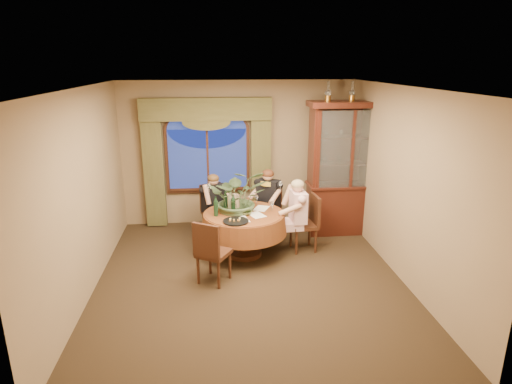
{
  "coord_description": "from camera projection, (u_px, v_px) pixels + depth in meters",
  "views": [
    {
      "loc": [
        -0.5,
        -5.72,
        3.12
      ],
      "look_at": [
        0.18,
        0.87,
        1.1
      ],
      "focal_mm": 30.0,
      "sensor_mm": 36.0,
      "label": 1
    }
  ],
  "objects": [
    {
      "name": "ceiling",
      "position": [
        249.0,
        88.0,
        5.58
      ],
      "size": [
        5.0,
        5.0,
        0.0
      ],
      "primitive_type": "plane",
      "rotation": [
        3.14,
        0.0,
        0.0
      ],
      "color": "white",
      "rests_on": "wall_back"
    },
    {
      "name": "wall_back",
      "position": [
        238.0,
        154.0,
        8.37
      ],
      "size": [
        4.5,
        0.0,
        4.5
      ],
      "primitive_type": "plane",
      "rotation": [
        1.57,
        0.0,
        0.0
      ],
      "color": "#856E50",
      "rests_on": "ground"
    },
    {
      "name": "centerpiece_plant",
      "position": [
        238.0,
        174.0,
        6.96
      ],
      "size": [
        0.96,
        1.06,
        0.83
      ],
      "primitive_type": "imported",
      "color": "#405836",
      "rests_on": "dining_table"
    },
    {
      "name": "wall_right",
      "position": [
        404.0,
        185.0,
        6.21
      ],
      "size": [
        0.0,
        5.0,
        5.0
      ],
      "primitive_type": "plane",
      "rotation": [
        1.57,
        0.0,
        -1.57
      ],
      "color": "#856E50",
      "rests_on": "ground"
    },
    {
      "name": "wine_glass_person_pink",
      "position": [
        272.0,
        206.0,
        7.06
      ],
      "size": [
        0.07,
        0.07,
        0.18
      ],
      "primitive_type": null,
      "color": "silver",
      "rests_on": "dining_table"
    },
    {
      "name": "person_scarf",
      "position": [
        268.0,
        203.0,
        7.86
      ],
      "size": [
        0.61,
        0.6,
        1.28
      ],
      "primitive_type": null,
      "rotation": [
        0.0,
        0.0,
        -3.7
      ],
      "color": "black",
      "rests_on": "floor"
    },
    {
      "name": "wine_bottle_0",
      "position": [
        230.0,
        202.0,
        7.01
      ],
      "size": [
        0.07,
        0.07,
        0.33
      ],
      "primitive_type": "cylinder",
      "color": "tan",
      "rests_on": "dining_table"
    },
    {
      "name": "tasting_paper_1",
      "position": [
        261.0,
        208.0,
        7.21
      ],
      "size": [
        0.32,
        0.36,
        0.0
      ],
      "primitive_type": "cube",
      "rotation": [
        0.0,
        0.0,
        -0.45
      ],
      "color": "white",
      "rests_on": "dining_table"
    },
    {
      "name": "drapery_right",
      "position": [
        261.0,
        165.0,
        8.36
      ],
      "size": [
        0.38,
        0.14,
        2.32
      ],
      "primitive_type": "cube",
      "color": "#4A4824",
      "rests_on": "floor"
    },
    {
      "name": "stoneware_vase",
      "position": [
        236.0,
        202.0,
        7.11
      ],
      "size": [
        0.15,
        0.15,
        0.27
      ],
      "primitive_type": null,
      "color": "tan",
      "rests_on": "dining_table"
    },
    {
      "name": "oil_lamp_left",
      "position": [
        328.0,
        91.0,
        7.43
      ],
      "size": [
        0.11,
        0.11,
        0.34
      ],
      "primitive_type": null,
      "color": "#A5722D",
      "rests_on": "china_cabinet"
    },
    {
      "name": "wine_bottle_3",
      "position": [
        233.0,
        204.0,
        6.92
      ],
      "size": [
        0.07,
        0.07,
        0.33
      ],
      "primitive_type": "cylinder",
      "color": "black",
      "rests_on": "dining_table"
    },
    {
      "name": "cheese_platter",
      "position": [
        236.0,
        221.0,
        6.6
      ],
      "size": [
        0.4,
        0.4,
        0.02
      ],
      "primitive_type": "cylinder",
      "color": "black",
      "rests_on": "dining_table"
    },
    {
      "name": "tasting_paper_2",
      "position": [
        241.0,
        219.0,
        6.7
      ],
      "size": [
        0.27,
        0.34,
        0.0
      ],
      "primitive_type": "cube",
      "rotation": [
        0.0,
        0.0,
        0.23
      ],
      "color": "white",
      "rests_on": "dining_table"
    },
    {
      "name": "wine_bottle_2",
      "position": [
        216.0,
        206.0,
        6.82
      ],
      "size": [
        0.07,
        0.07,
        0.33
      ],
      "primitive_type": "cylinder",
      "color": "black",
      "rests_on": "dining_table"
    },
    {
      "name": "drapery_left",
      "position": [
        154.0,
        168.0,
        8.16
      ],
      "size": [
        0.38,
        0.14,
        2.32
      ],
      "primitive_type": "cube",
      "color": "#4A4824",
      "rests_on": "floor"
    },
    {
      "name": "chair_right",
      "position": [
        304.0,
        224.0,
        7.28
      ],
      "size": [
        0.46,
        0.46,
        0.96
      ],
      "primitive_type": "cube",
      "rotation": [
        0.0,
        0.0,
        -4.61
      ],
      "color": "black",
      "rests_on": "floor"
    },
    {
      "name": "tasting_paper_0",
      "position": [
        257.0,
        215.0,
        6.9
      ],
      "size": [
        0.31,
        0.36,
        0.0
      ],
      "primitive_type": "cube",
      "rotation": [
        0.0,
        0.0,
        0.41
      ],
      "color": "white",
      "rests_on": "dining_table"
    },
    {
      "name": "chair_back",
      "position": [
        216.0,
        211.0,
        7.88
      ],
      "size": [
        0.57,
        0.57,
        0.96
      ],
      "primitive_type": "cube",
      "rotation": [
        0.0,
        0.0,
        -2.66
      ],
      "color": "black",
      "rests_on": "floor"
    },
    {
      "name": "oil_lamp_center",
      "position": [
        352.0,
        91.0,
        7.47
      ],
      "size": [
        0.11,
        0.11,
        0.34
      ],
      "primitive_type": null,
      "color": "#A5722D",
      "rests_on": "china_cabinet"
    },
    {
      "name": "window",
      "position": [
        208.0,
        160.0,
        8.27
      ],
      "size": [
        1.62,
        0.1,
        1.32
      ],
      "primitive_type": null,
      "color": "navy",
      "rests_on": "wall_back"
    },
    {
      "name": "wine_glass_person_scarf",
      "position": [
        257.0,
        200.0,
        7.39
      ],
      "size": [
        0.07,
        0.07,
        0.18
      ],
      "primitive_type": null,
      "color": "silver",
      "rests_on": "dining_table"
    },
    {
      "name": "swag_valance",
      "position": [
        206.0,
        109.0,
        7.91
      ],
      "size": [
        2.45,
        0.16,
        0.42
      ],
      "primitive_type": null,
      "color": "#4A4824",
      "rests_on": "wall_back"
    },
    {
      "name": "person_pink",
      "position": [
        298.0,
        216.0,
        7.19
      ],
      "size": [
        0.45,
        0.48,
        1.28
      ],
      "primitive_type": null,
      "rotation": [
        0.0,
        0.0,
        -4.65
      ],
      "color": "beige",
      "rests_on": "floor"
    },
    {
      "name": "china_cabinet",
      "position": [
        347.0,
        169.0,
        7.88
      ],
      "size": [
        1.51,
        0.59,
        2.46
      ],
      "primitive_type": "cube",
      "color": "black",
      "rests_on": "floor"
    },
    {
      "name": "floor",
      "position": [
        250.0,
        279.0,
        6.4
      ],
      "size": [
        5.0,
        5.0,
        0.0
      ],
      "primitive_type": "plane",
      "color": "black",
      "rests_on": "ground"
    },
    {
      "name": "wine_bottle_1",
      "position": [
        226.0,
        200.0,
        7.1
      ],
      "size": [
        0.07,
        0.07,
        0.33
      ],
      "primitive_type": "cylinder",
      "color": "black",
      "rests_on": "dining_table"
    },
    {
      "name": "dining_table",
      "position": [
        244.0,
        234.0,
        7.12
      ],
      "size": [
        1.53,
        1.53,
        0.75
      ],
      "primitive_type": "cylinder",
      "rotation": [
        0.0,
        0.0,
        -0.09
      ],
      "color": "maroon",
      "rests_on": "floor"
    },
    {
      "name": "chair_front_left",
      "position": [
        214.0,
        251.0,
        6.22
      ],
      "size": [
        0.58,
        0.58,
        0.96
      ],
      "primitive_type": "cube",
      "rotation": [
        0.0,
        0.0,
        -0.53
      ],
      "color": "black",
      "rests_on": "floor"
    },
    {
      "name": "arched_transom",
      "position": [
        206.0,
        120.0,
        8.04
      ],
      "size": [
        1.6,
        0.06,
        0.44
      ],
      "primitive_type": null,
      "color": "navy",
      "rests_on": "wall_back"
    },
    {
      "name": "oil_lamp_right",
      "position": [
        376.0,
        91.0,
        7.51
      ],
      "size": [
        0.11,
        0.11,
        0.34
      ],
      "primitive_type": null,
      "color": "#A5722D",
      "rests_on": "china_cabinet"
    },
    {
      "name": "olive_bowl",
      "position": [
        246.0,
        213.0,
        6.92
      ],
      "size": [
        0.17,
        0.17,
        0.05
      ],
      "primitive_type": "imported",
      "color": "#4E5B2F",
      "rests_on": "dining_table"
    },
    {
      "name": "person_back",
      "position": [
        213.0,
        207.0,
        7.72
      ],
      "size": [
        0.59,
        0.58,
        1.23
      ],
      "primitive_type": null,
      "rotation": [
        0.0,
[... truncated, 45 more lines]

